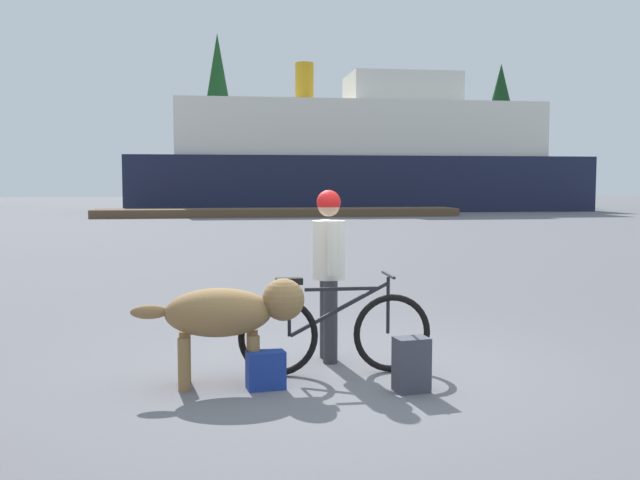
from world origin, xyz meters
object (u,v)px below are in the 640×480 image
(bicycle, at_px, (334,332))
(handbag_pannier, at_px, (266,370))
(backpack, at_px, (411,364))
(ferry_boat, at_px, (359,159))
(dog, at_px, (230,313))
(person_cyclist, at_px, (329,259))
(sailboat_moored, at_px, (451,201))

(bicycle, xyz_separation_m, handbag_pannier, (-0.65, -0.39, -0.23))
(backpack, height_order, ferry_boat, ferry_boat)
(ferry_boat, bearing_deg, bicycle, -101.69)
(bicycle, bearing_deg, dog, -167.54)
(backpack, bearing_deg, ferry_boat, 79.30)
(person_cyclist, relative_size, sailboat_moored, 0.21)
(backpack, xyz_separation_m, handbag_pannier, (-1.20, 0.25, -0.07))
(ferry_boat, bearing_deg, handbag_pannier, -102.52)
(handbag_pannier, distance_m, sailboat_moored, 43.01)
(bicycle, height_order, handbag_pannier, bicycle)
(bicycle, relative_size, ferry_boat, 0.07)
(bicycle, height_order, person_cyclist, person_cyclist)
(bicycle, distance_m, sailboat_moored, 42.43)
(bicycle, relative_size, sailboat_moored, 0.23)
(bicycle, bearing_deg, sailboat_moored, 70.17)
(ferry_boat, bearing_deg, person_cyclist, -101.81)
(bicycle, height_order, sailboat_moored, sailboat_moored)
(backpack, bearing_deg, person_cyclist, 114.32)
(person_cyclist, bearing_deg, handbag_pannier, -126.93)
(sailboat_moored, bearing_deg, ferry_boat, -158.62)
(person_cyclist, distance_m, ferry_boat, 37.63)
(backpack, distance_m, sailboat_moored, 42.84)
(handbag_pannier, relative_size, sailboat_moored, 0.04)
(dog, relative_size, backpack, 3.25)
(person_cyclist, distance_m, sailboat_moored, 41.93)
(dog, relative_size, sailboat_moored, 0.19)
(dog, bearing_deg, backpack, -15.84)
(backpack, bearing_deg, handbag_pannier, 168.41)
(dog, relative_size, ferry_boat, 0.05)
(backpack, relative_size, ferry_boat, 0.02)
(person_cyclist, distance_m, backpack, 1.48)
(ferry_boat, bearing_deg, backpack, -100.70)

